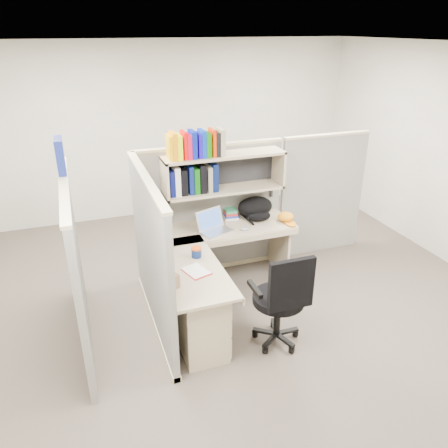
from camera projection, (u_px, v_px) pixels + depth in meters
name	position (u px, v px, depth m)	size (l,w,h in m)	color
ground	(236.00, 306.00, 4.88)	(6.00, 6.00, 0.00)	#3D352F
room_shell	(238.00, 167.00, 4.20)	(6.00, 6.00, 6.00)	#B1AEA0
cubicle	(191.00, 221.00, 4.78)	(3.79, 1.84, 1.95)	slate
desk	(209.00, 294.00, 4.33)	(1.74, 1.75, 0.73)	tan
laptop	(216.00, 222.00, 4.89)	(0.35, 0.35, 0.25)	silver
backpack	(257.00, 209.00, 5.24)	(0.43, 0.33, 0.25)	black
orange_cap	(285.00, 217.00, 5.21)	(0.20, 0.23, 0.11)	orange
snack_canister	(196.00, 252.00, 4.39)	(0.11, 0.11, 0.10)	navy
tissue_box	(170.00, 277.00, 3.87)	(0.13, 0.13, 0.20)	#896D4E
mouse	(245.00, 229.00, 4.98)	(0.09, 0.06, 0.03)	#84A1BB
paper_cup	(210.00, 219.00, 5.17)	(0.07, 0.07, 0.09)	white
book_stack	(230.00, 213.00, 5.31)	(0.16, 0.22, 0.11)	slate
loose_paper	(196.00, 271.00, 4.16)	(0.19, 0.25, 0.00)	white
task_chair	(280.00, 313.00, 4.15)	(0.54, 0.50, 1.04)	black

